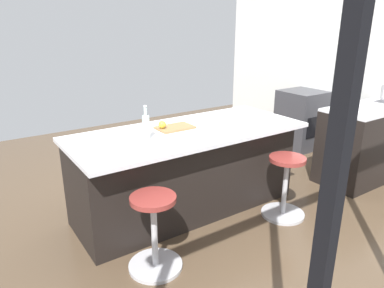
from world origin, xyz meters
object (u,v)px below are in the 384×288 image
stool_by_window (285,188)px  cutting_board (175,128)px  water_bottle (146,126)px  oven_range (301,119)px  apple_yellow (162,125)px  kitchen_island (187,169)px  stool_middle (154,235)px

stool_by_window → cutting_board: cutting_board is taller
water_bottle → stool_by_window: bearing=154.2°
oven_range → apple_yellow: 2.91m
oven_range → stool_by_window: (1.83, 1.35, -0.15)m
kitchen_island → stool_middle: size_ratio=3.67×
kitchen_island → stool_by_window: bearing=138.0°
apple_yellow → stool_by_window: bearing=142.0°
cutting_board → apple_yellow: size_ratio=4.76×
cutting_board → apple_yellow: 0.14m
stool_middle → apple_yellow: bearing=-124.4°
kitchen_island → water_bottle: bearing=9.1°
stool_middle → apple_yellow: apple_yellow is taller
stool_by_window → water_bottle: 1.54m
stool_by_window → apple_yellow: (0.97, -0.76, 0.65)m
stool_by_window → water_bottle: (1.23, -0.59, 0.71)m
stool_middle → cutting_board: bearing=-131.3°
stool_by_window → stool_middle: same height
oven_range → kitchen_island: (2.58, 0.68, 0.00)m
water_bottle → cutting_board: bearing=-159.3°
apple_yellow → water_bottle: bearing=32.7°
cutting_board → water_bottle: bearing=20.7°
stool_middle → cutting_board: cutting_board is taller
kitchen_island → stool_middle: (0.75, 0.67, -0.15)m
apple_yellow → stool_middle: bearing=55.6°
apple_yellow → water_bottle: 0.31m
kitchen_island → apple_yellow: size_ratio=31.15×
oven_range → cutting_board: bearing=12.8°
stool_middle → cutting_board: size_ratio=1.78×
oven_range → water_bottle: size_ratio=2.87×
kitchen_island → apple_yellow: (0.23, -0.09, 0.50)m
oven_range → water_bottle: water_bottle is taller
stool_middle → water_bottle: bearing=-113.8°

